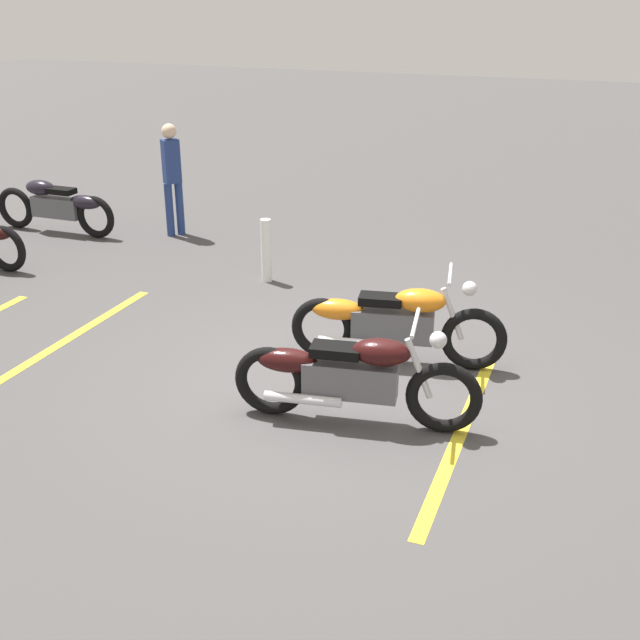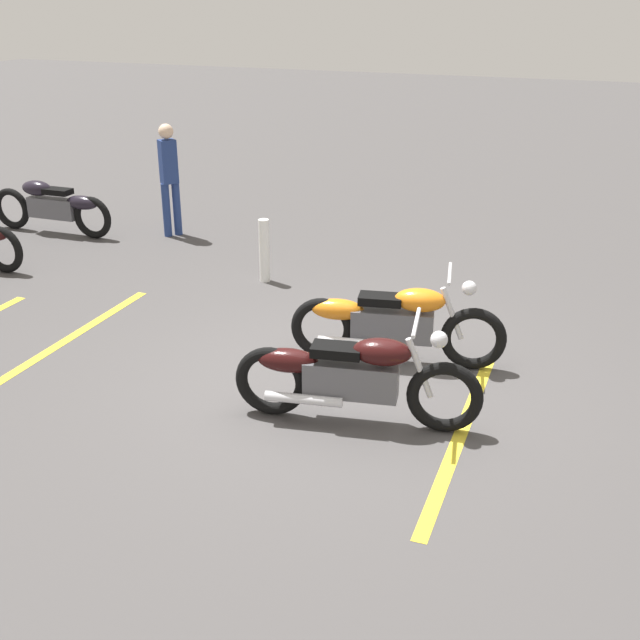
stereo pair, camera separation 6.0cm
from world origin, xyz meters
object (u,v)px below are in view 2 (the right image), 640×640
(motorcycle_bright_foreground, at_px, (391,322))
(bystander_secondary, at_px, (169,174))
(bollard_post, at_px, (264,251))
(motorcycle_row_far_left, at_px, (54,206))
(motorcycle_dark_foreground, at_px, (350,376))

(motorcycle_bright_foreground, xyz_separation_m, bystander_secondary, (4.55, -3.16, 0.51))
(bystander_secondary, distance_m, bollard_post, 2.71)
(motorcycle_row_far_left, bearing_deg, motorcycle_bright_foreground, 156.94)
(motorcycle_dark_foreground, bearing_deg, bollard_post, 116.32)
(motorcycle_bright_foreground, height_order, bystander_secondary, bystander_secondary)
(motorcycle_row_far_left, relative_size, bollard_post, 2.61)
(bystander_secondary, bearing_deg, motorcycle_bright_foreground, -176.08)
(bystander_secondary, relative_size, bollard_post, 2.05)
(motorcycle_row_far_left, xyz_separation_m, bollard_post, (-4.04, 0.77, -0.03))
(motorcycle_bright_foreground, bearing_deg, bystander_secondary, 133.69)
(motorcycle_dark_foreground, relative_size, bollard_post, 2.60)
(motorcycle_row_far_left, relative_size, bystander_secondary, 1.27)
(motorcycle_bright_foreground, bearing_deg, motorcycle_row_far_left, 146.53)
(motorcycle_bright_foreground, xyz_separation_m, motorcycle_row_far_left, (6.33, -2.54, -0.01))
(bollard_post, bearing_deg, motorcycle_dark_foreground, 126.75)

